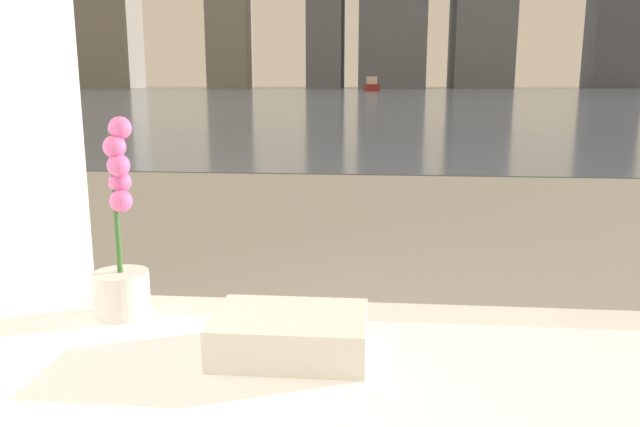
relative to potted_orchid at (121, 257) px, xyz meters
The scene contains 6 objects.
potted_orchid is the anchor object (origin of this frame).
towel_stack 0.45m from the potted_orchid, 22.80° to the right, with size 0.29×0.21×0.08m.
harbor_water 61.06m from the potted_orchid, 89.59° to the left, with size 180.00×110.00×0.01m.
harbor_boat_0 43.55m from the potted_orchid, 120.61° to the left, with size 2.59×4.90×1.75m.
harbor_boat_1 79.69m from the potted_orchid, 90.31° to the left, with size 2.13×4.88×1.77m.
skyline_tower_1 120.71m from the potted_orchid, 103.23° to the left, with size 7.62×6.12×22.48m.
Camera 1 is at (0.13, -0.35, 1.08)m, focal length 35.00 mm.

